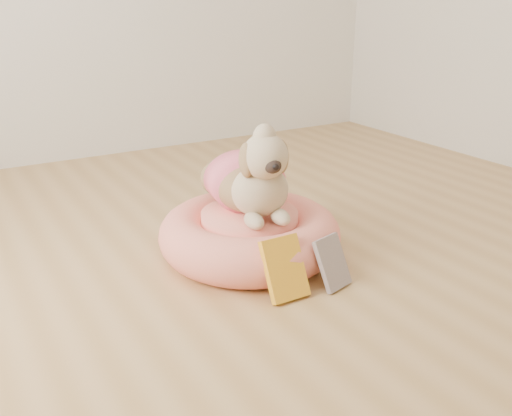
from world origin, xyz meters
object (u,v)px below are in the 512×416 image
pet_bed (250,235)px  book_yellow (285,268)px  book_white (332,263)px  dog (250,164)px

pet_bed → book_yellow: bearing=-100.0°
book_white → pet_bed: bearing=93.7°
pet_bed → book_white: 0.39m
dog → book_white: dog is taller
pet_bed → book_yellow: 0.35m
book_yellow → book_white: 0.19m
dog → book_yellow: bearing=-92.3°
book_yellow → book_white: bearing=-8.1°
dog → pet_bed: bearing=-117.8°
book_yellow → book_white: size_ratio=1.15×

